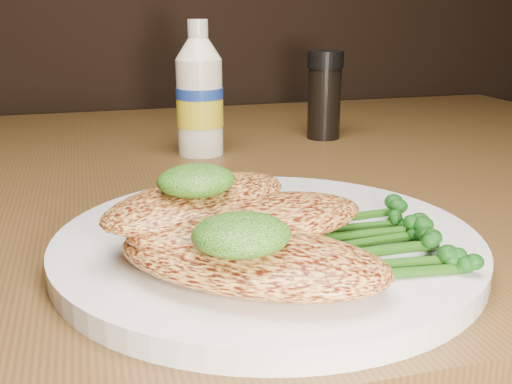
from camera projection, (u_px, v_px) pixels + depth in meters
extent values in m
cylinder|color=white|center=(267.00, 245.00, 0.43)|extent=(0.30, 0.30, 0.02)
ellipsoid|color=#F2AA4D|center=(251.00, 258.00, 0.35)|extent=(0.18, 0.17, 0.03)
ellipsoid|color=#F2AA4D|center=(250.00, 221.00, 0.39)|extent=(0.17, 0.11, 0.02)
ellipsoid|color=#F2AA4D|center=(199.00, 201.00, 0.40)|extent=(0.16, 0.14, 0.02)
ellipsoid|color=black|center=(241.00, 234.00, 0.33)|extent=(0.06, 0.05, 0.02)
ellipsoid|color=black|center=(196.00, 180.00, 0.39)|extent=(0.06, 0.06, 0.02)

